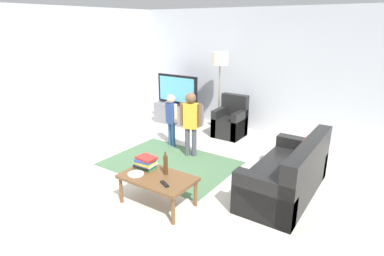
# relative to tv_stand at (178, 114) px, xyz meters

# --- Properties ---
(ground) EXTENTS (7.80, 7.80, 0.00)m
(ground) POSITION_rel_tv_stand_xyz_m (1.56, -2.30, -0.24)
(ground) COLOR beige
(wall_back) EXTENTS (6.00, 0.12, 2.70)m
(wall_back) POSITION_rel_tv_stand_xyz_m (1.56, 0.70, 1.11)
(wall_back) COLOR silver
(wall_back) RESTS_ON ground
(wall_left) EXTENTS (0.12, 6.00, 2.70)m
(wall_left) POSITION_rel_tv_stand_xyz_m (-1.44, -2.30, 1.11)
(wall_left) COLOR silver
(wall_left) RESTS_ON ground
(area_rug) EXTENTS (2.20, 1.60, 0.01)m
(area_rug) POSITION_rel_tv_stand_xyz_m (1.26, -1.95, -0.24)
(area_rug) COLOR #4C724C
(area_rug) RESTS_ON ground
(tv_stand) EXTENTS (1.20, 0.44, 0.50)m
(tv_stand) POSITION_rel_tv_stand_xyz_m (0.00, 0.00, 0.00)
(tv_stand) COLOR slate
(tv_stand) RESTS_ON ground
(tv) EXTENTS (1.10, 0.28, 0.71)m
(tv) POSITION_rel_tv_stand_xyz_m (0.00, -0.02, 0.60)
(tv) COLOR black
(tv) RESTS_ON tv_stand
(couch) EXTENTS (0.80, 1.80, 0.86)m
(couch) POSITION_rel_tv_stand_xyz_m (3.35, -1.83, 0.05)
(couch) COLOR black
(couch) RESTS_ON ground
(armchair) EXTENTS (0.60, 0.60, 0.90)m
(armchair) POSITION_rel_tv_stand_xyz_m (1.46, -0.04, 0.05)
(armchair) COLOR black
(armchair) RESTS_ON ground
(floor_lamp) EXTENTS (0.36, 0.36, 1.78)m
(floor_lamp) POSITION_rel_tv_stand_xyz_m (1.05, 0.15, 1.30)
(floor_lamp) COLOR #262626
(floor_lamp) RESTS_ON ground
(child_near_tv) EXTENTS (0.34, 0.19, 1.06)m
(child_near_tv) POSITION_rel_tv_stand_xyz_m (0.76, -1.25, 0.39)
(child_near_tv) COLOR #33598C
(child_near_tv) RESTS_ON ground
(child_center) EXTENTS (0.38, 0.22, 1.20)m
(child_center) POSITION_rel_tv_stand_xyz_m (1.36, -1.45, 0.48)
(child_center) COLOR #4C4C59
(child_center) RESTS_ON ground
(coffee_table) EXTENTS (1.00, 0.60, 0.42)m
(coffee_table) POSITION_rel_tv_stand_xyz_m (1.94, -3.09, 0.13)
(coffee_table) COLOR brown
(coffee_table) RESTS_ON ground
(book_stack) EXTENTS (0.31, 0.24, 0.18)m
(book_stack) POSITION_rel_tv_stand_xyz_m (1.64, -2.98, 0.26)
(book_stack) COLOR #388C4C
(book_stack) RESTS_ON coffee_table
(bottle) EXTENTS (0.06, 0.06, 0.33)m
(bottle) POSITION_rel_tv_stand_xyz_m (1.99, -2.97, 0.31)
(bottle) COLOR #4C3319
(bottle) RESTS_ON coffee_table
(tv_remote) EXTENTS (0.17, 0.12, 0.02)m
(tv_remote) POSITION_rel_tv_stand_xyz_m (2.16, -3.21, 0.19)
(tv_remote) COLOR black
(tv_remote) RESTS_ON coffee_table
(plate) EXTENTS (0.22, 0.22, 0.02)m
(plate) POSITION_rel_tv_stand_xyz_m (1.66, -3.21, 0.18)
(plate) COLOR white
(plate) RESTS_ON coffee_table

